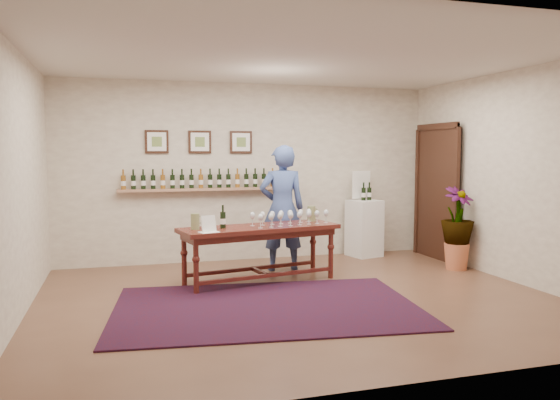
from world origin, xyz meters
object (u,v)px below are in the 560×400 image
object	(u,v)px
display_pedestal	(364,228)
tasting_table	(260,235)
person	(282,208)
potted_plant	(457,228)

from	to	relation	value
display_pedestal	tasting_table	bearing A→B (deg)	-148.71
person	tasting_table	bearing A→B (deg)	58.59
display_pedestal	potted_plant	distance (m)	1.60
display_pedestal	person	bearing A→B (deg)	-157.84
person	display_pedestal	bearing A→B (deg)	-150.83
potted_plant	person	world-z (taller)	person
potted_plant	person	bearing A→B (deg)	164.42
potted_plant	person	xyz separation A→B (m)	(-2.47, 0.69, 0.30)
person	potted_plant	bearing A→B (deg)	171.43
tasting_table	potted_plant	bearing A→B (deg)	-11.96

